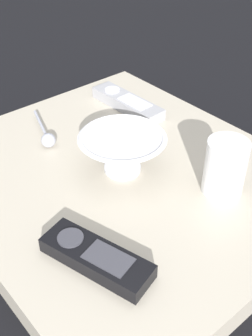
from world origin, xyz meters
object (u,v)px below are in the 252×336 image
object	(u,v)px
coffee_mug	(225,167)
tv_remote_near	(96,257)
tv_remote_far	(127,103)
teaspoon	(47,138)
cereal_bowl	(122,151)

from	to	relation	value
coffee_mug	tv_remote_near	size ratio (longest dim) A/B	0.56
tv_remote_near	tv_remote_far	world-z (taller)	same
teaspoon	cereal_bowl	bearing A→B (deg)	-69.44
teaspoon	tv_remote_near	world-z (taller)	teaspoon
teaspoon	tv_remote_near	xyz separation A→B (m)	(-0.11, -0.31, -0.00)
tv_remote_far	tv_remote_near	bearing A→B (deg)	-135.98
cereal_bowl	tv_remote_far	world-z (taller)	cereal_bowl
tv_remote_near	coffee_mug	bearing A→B (deg)	-2.20
cereal_bowl	tv_remote_near	world-z (taller)	cereal_bowl
teaspoon	tv_remote_far	bearing A→B (deg)	2.31
cereal_bowl	teaspoon	xyz separation A→B (m)	(-0.06, 0.16, -0.03)
coffee_mug	teaspoon	world-z (taller)	coffee_mug
teaspoon	coffee_mug	bearing A→B (deg)	-64.14
coffee_mug	teaspoon	distance (m)	0.36
teaspoon	tv_remote_near	bearing A→B (deg)	-109.74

